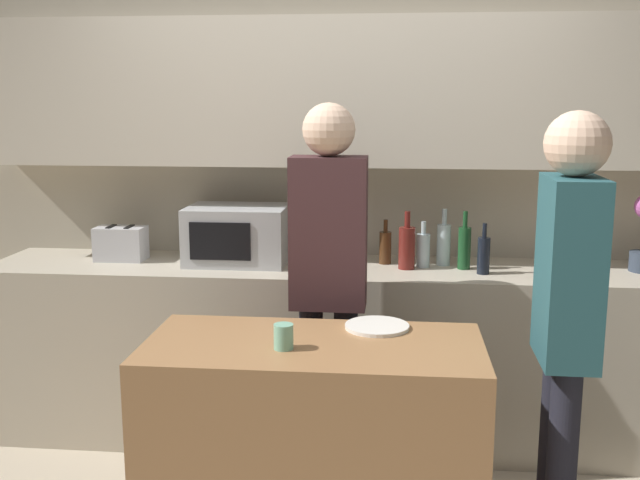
{
  "coord_description": "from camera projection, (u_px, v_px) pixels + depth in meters",
  "views": [
    {
      "loc": [
        0.31,
        -2.38,
        1.8
      ],
      "look_at": [
        0.02,
        0.57,
        1.23
      ],
      "focal_mm": 42.0,
      "sensor_mm": 36.0,
      "label": 1
    }
  ],
  "objects": [
    {
      "name": "bottle_5",
      "position": [
        484.0,
        255.0,
        3.7
      ],
      "size": [
        0.06,
        0.06,
        0.25
      ],
      "color": "black",
      "rests_on": "back_counter"
    },
    {
      "name": "bottle_3",
      "position": [
        444.0,
        244.0,
        3.89
      ],
      "size": [
        0.07,
        0.07,
        0.3
      ],
      "color": "silver",
      "rests_on": "back_counter"
    },
    {
      "name": "bottle_4",
      "position": [
        464.0,
        247.0,
        3.8
      ],
      "size": [
        0.06,
        0.06,
        0.3
      ],
      "color": "#194723",
      "rests_on": "back_counter"
    },
    {
      "name": "bottle_2",
      "position": [
        423.0,
        250.0,
        3.85
      ],
      "size": [
        0.07,
        0.07,
        0.24
      ],
      "color": "silver",
      "rests_on": "back_counter"
    },
    {
      "name": "back_wall",
      "position": [
        337.0,
        147.0,
        4.03
      ],
      "size": [
        6.4,
        0.4,
        2.7
      ],
      "color": "#B2A893",
      "rests_on": "ground_plane"
    },
    {
      "name": "microwave",
      "position": [
        238.0,
        235.0,
        3.94
      ],
      "size": [
        0.52,
        0.39,
        0.3
      ],
      "color": "#B7BABC",
      "rests_on": "back_counter"
    },
    {
      "name": "bottle_0",
      "position": [
        385.0,
        247.0,
        3.92
      ],
      "size": [
        0.06,
        0.06,
        0.23
      ],
      "color": "#472814",
      "rests_on": "back_counter"
    },
    {
      "name": "plate_on_island",
      "position": [
        377.0,
        326.0,
        3.02
      ],
      "size": [
        0.26,
        0.26,
        0.01
      ],
      "color": "white",
      "rests_on": "kitchen_island"
    },
    {
      "name": "back_counter",
      "position": [
        332.0,
        353.0,
        3.96
      ],
      "size": [
        3.6,
        0.62,
        0.94
      ],
      "color": "#B7AD99",
      "rests_on": "ground_plane"
    },
    {
      "name": "person_center",
      "position": [
        328.0,
        262.0,
        3.37
      ],
      "size": [
        0.34,
        0.23,
        1.78
      ],
      "rotation": [
        0.0,
        0.0,
        -3.15
      ],
      "color": "black",
      "rests_on": "ground_plane"
    },
    {
      "name": "toaster",
      "position": [
        121.0,
        243.0,
        4.01
      ],
      "size": [
        0.26,
        0.16,
        0.18
      ],
      "color": "silver",
      "rests_on": "back_counter"
    },
    {
      "name": "kitchen_island",
      "position": [
        314.0,
        450.0,
        2.93
      ],
      "size": [
        1.29,
        0.62,
        0.88
      ],
      "color": "#996B42",
      "rests_on": "ground_plane"
    },
    {
      "name": "person_left",
      "position": [
        567.0,
        306.0,
        2.71
      ],
      "size": [
        0.23,
        0.34,
        1.76
      ],
      "rotation": [
        0.0,
        0.0,
        1.56
      ],
      "color": "black",
      "rests_on": "ground_plane"
    },
    {
      "name": "bottle_1",
      "position": [
        407.0,
        247.0,
        3.8
      ],
      "size": [
        0.08,
        0.08,
        0.3
      ],
      "color": "maroon",
      "rests_on": "back_counter"
    },
    {
      "name": "cup_0",
      "position": [
        284.0,
        337.0,
        2.76
      ],
      "size": [
        0.07,
        0.07,
        0.09
      ],
      "color": "#7CBD9F",
      "rests_on": "kitchen_island"
    }
  ]
}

